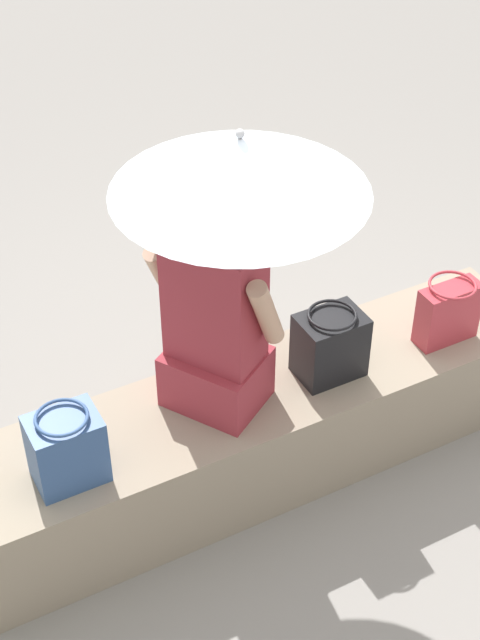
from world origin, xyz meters
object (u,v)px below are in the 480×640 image
(person_seated, at_px, (215,317))
(tote_bag_canvas, at_px, (330,345))
(shoulder_bag_spare, at_px, (448,312))
(handbag_black, at_px, (67,448))
(parasol, at_px, (240,166))

(person_seated, xyz_separation_m, tote_bag_canvas, (-0.45, 0.07, -0.25))
(shoulder_bag_spare, bearing_deg, handbag_black, -0.18)
(person_seated, bearing_deg, handbag_black, 10.23)
(person_seated, xyz_separation_m, shoulder_bag_spare, (-0.96, 0.12, -0.25))
(handbag_black, xyz_separation_m, tote_bag_canvas, (-1.06, -0.04, -0.00))
(person_seated, relative_size, handbag_black, 3.16)
(person_seated, height_order, handbag_black, person_seated)
(person_seated, height_order, parasol, parasol)
(parasol, xyz_separation_m, tote_bag_canvas, (-0.36, 0.05, -0.83))
(person_seated, distance_m, handbag_black, 0.67)
(handbag_black, height_order, shoulder_bag_spare, handbag_black)
(tote_bag_canvas, distance_m, shoulder_bag_spare, 0.52)
(handbag_black, bearing_deg, person_seated, -169.77)
(parasol, height_order, shoulder_bag_spare, parasol)
(handbag_black, height_order, tote_bag_canvas, same)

